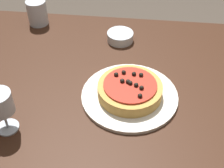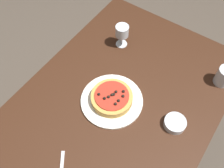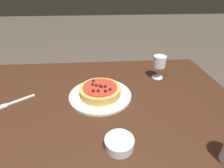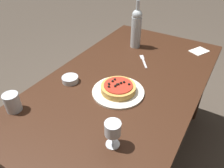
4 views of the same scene
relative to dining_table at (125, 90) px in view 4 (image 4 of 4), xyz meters
The scene contains 10 objects.
ground_plane 0.68m from the dining_table, ahead, with size 14.00×14.00×0.00m, color #4C4238.
dining_table is the anchor object (origin of this frame).
dinner_plate 0.17m from the dining_table, 11.29° to the left, with size 0.30×0.30×0.01m.
pizza 0.19m from the dining_table, 11.23° to the left, with size 0.20×0.20×0.05m.
wine_glass 0.54m from the dining_table, 21.97° to the left, with size 0.07×0.07×0.13m.
wine_bottle 0.52m from the dining_table, 161.04° to the right, with size 0.08×0.08×0.36m.
water_cup 0.67m from the dining_table, 33.61° to the right, with size 0.08×0.08×0.10m.
side_bowl 0.36m from the dining_table, 54.19° to the right, with size 0.10×0.10×0.03m.
fork 0.28m from the dining_table, behind, with size 0.15×0.12×0.00m.
paper_napkin 0.69m from the dining_table, 153.62° to the left, with size 0.16×0.14×0.00m.
Camera 4 is at (1.00, 0.51, 1.54)m, focal length 35.00 mm.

